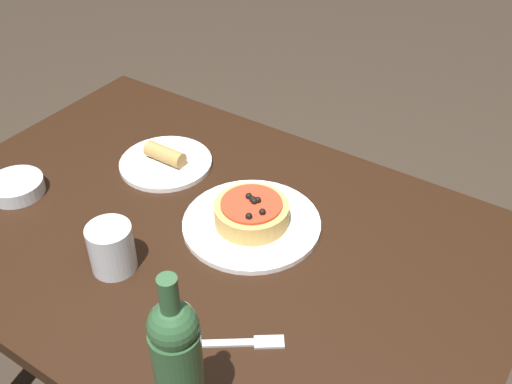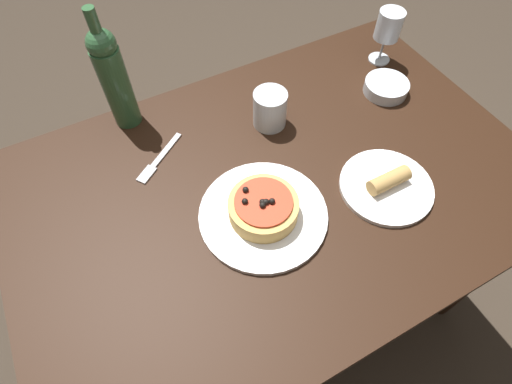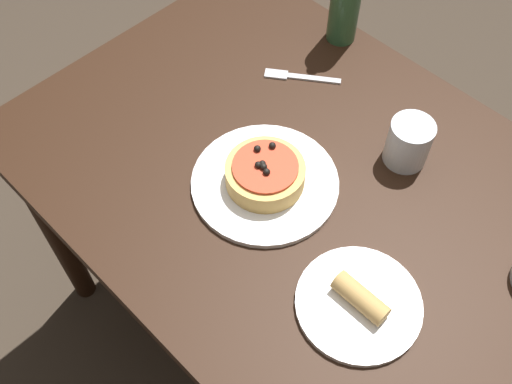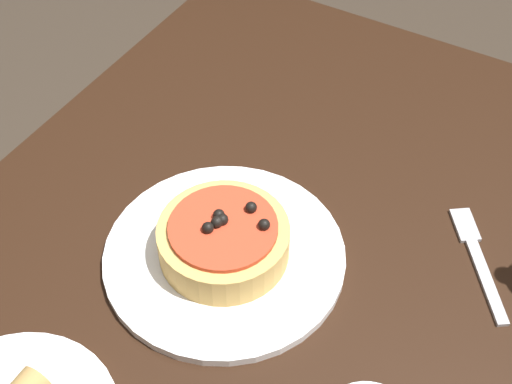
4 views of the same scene
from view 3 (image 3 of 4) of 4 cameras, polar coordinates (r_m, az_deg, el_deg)
ground_plane at (r=1.88m, az=3.75°, el=-13.21°), size 14.00×14.00×0.00m
dining_table at (r=1.28m, az=5.38°, el=-2.16°), size 1.26×0.85×0.78m
dinner_plate at (r=1.18m, az=0.86°, el=0.89°), size 0.29×0.29×0.01m
pizza at (r=1.16m, az=0.87°, el=1.78°), size 0.16×0.16×0.06m
water_cup at (r=1.23m, az=14.33°, el=4.58°), size 0.09×0.09×0.10m
fork at (r=1.38m, az=3.95°, el=10.90°), size 0.15×0.12×0.00m
side_plate at (r=1.07m, az=9.77°, el=-10.34°), size 0.22×0.22×0.05m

